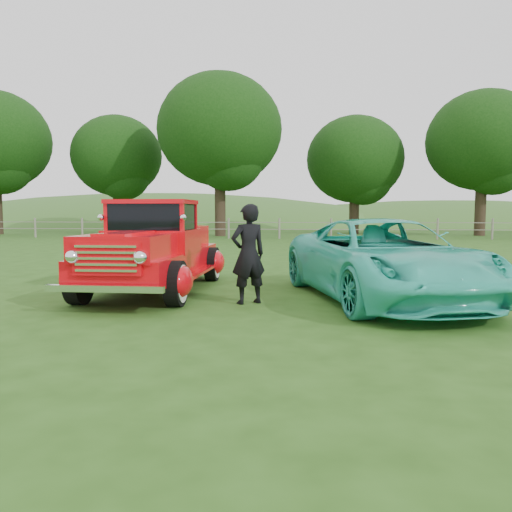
# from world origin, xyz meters

# --- Properties ---
(ground) EXTENTS (140.00, 140.00, 0.00)m
(ground) POSITION_xyz_m (0.00, 0.00, 0.00)
(ground) COLOR #254B14
(ground) RESTS_ON ground
(distant_hills) EXTENTS (116.00, 60.00, 18.00)m
(distant_hills) POSITION_xyz_m (-4.08, 59.46, -4.55)
(distant_hills) COLOR #2F6525
(distant_hills) RESTS_ON ground
(fence_line) EXTENTS (48.00, 0.12, 1.20)m
(fence_line) POSITION_xyz_m (0.00, 22.00, 0.60)
(fence_line) COLOR gray
(fence_line) RESTS_ON ground
(tree_mid_west) EXTENTS (6.40, 6.40, 8.46)m
(tree_mid_west) POSITION_xyz_m (-12.00, 28.00, 5.55)
(tree_mid_west) COLOR black
(tree_mid_west) RESTS_ON ground
(tree_near_west) EXTENTS (8.00, 8.00, 10.42)m
(tree_near_west) POSITION_xyz_m (-4.00, 25.00, 6.80)
(tree_near_west) COLOR black
(tree_near_west) RESTS_ON ground
(tree_near_east) EXTENTS (6.80, 6.80, 8.33)m
(tree_near_east) POSITION_xyz_m (5.00, 29.00, 5.25)
(tree_near_east) COLOR black
(tree_near_east) RESTS_ON ground
(tree_mid_east) EXTENTS (7.20, 7.20, 9.44)m
(tree_mid_east) POSITION_xyz_m (13.00, 27.00, 6.17)
(tree_mid_east) COLOR black
(tree_mid_east) RESTS_ON ground
(red_pickup) EXTENTS (2.25, 5.00, 1.78)m
(red_pickup) POSITION_xyz_m (-1.48, 2.24, 0.80)
(red_pickup) COLOR black
(red_pickup) RESTS_ON ground
(teal_sedan) EXTENTS (3.64, 5.60, 1.43)m
(teal_sedan) POSITION_xyz_m (2.81, 1.66, 0.72)
(teal_sedan) COLOR #32C8AE
(teal_sedan) RESTS_ON ground
(man) EXTENTS (0.73, 0.66, 1.68)m
(man) POSITION_xyz_m (0.48, 1.11, 0.84)
(man) COLOR black
(man) RESTS_ON ground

